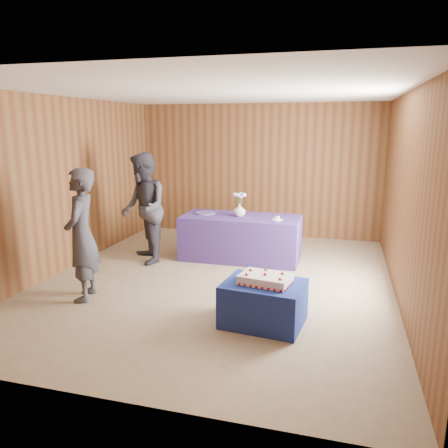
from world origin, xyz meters
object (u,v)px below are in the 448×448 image
at_px(sheet_cake, 265,279).
at_px(guest_right, 144,209).
at_px(cake_table, 263,303).
at_px(vase, 240,210).
at_px(serving_table, 241,238).
at_px(guest_left, 82,235).

distance_m(sheet_cake, guest_right, 3.01).
relative_size(cake_table, vase, 4.19).
bearing_deg(serving_table, sheet_cake, -70.61).
distance_m(sheet_cake, vase, 2.59).
height_order(sheet_cake, guest_right, guest_right).
relative_size(serving_table, guest_left, 1.15).
height_order(cake_table, guest_left, guest_left).
xyz_separation_m(vase, guest_right, (-1.49, -0.60, 0.06)).
bearing_deg(cake_table, sheet_cake, -25.79).
height_order(guest_left, guest_right, guest_right).
relative_size(cake_table, guest_right, 0.49).
xyz_separation_m(guest_left, guest_right, (0.07, 1.68, 0.05)).
bearing_deg(sheet_cake, guest_right, 152.59).
distance_m(serving_table, guest_right, 1.72).
bearing_deg(vase, guest_left, -124.33).
bearing_deg(guest_left, cake_table, 69.01).
bearing_deg(guest_right, sheet_cake, 17.16).
bearing_deg(guest_left, serving_table, 127.28).
bearing_deg(serving_table, guest_left, -124.69).
relative_size(serving_table, sheet_cake, 3.09).
xyz_separation_m(cake_table, sheet_cake, (0.02, -0.01, 0.30)).
height_order(vase, guest_left, guest_left).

